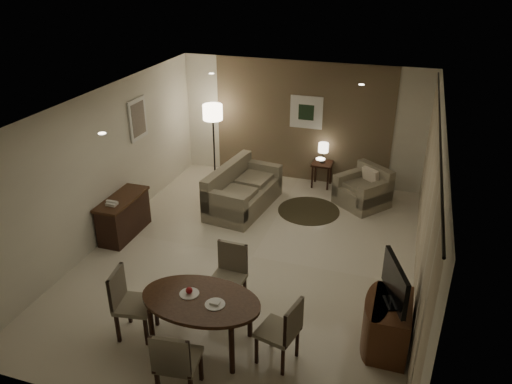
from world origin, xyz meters
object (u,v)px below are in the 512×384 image
(chair_right, at_px, (277,330))
(sofa, at_px, (244,188))
(chair_near, at_px, (178,359))
(armchair, at_px, (363,187))
(side_table, at_px, (322,174))
(tv_cabinet, at_px, (390,325))
(floor_lamp, at_px, (214,142))
(chair_left, at_px, (135,304))
(console_desk, at_px, (124,216))
(chair_far, at_px, (227,279))
(dining_table, at_px, (202,322))

(chair_right, relative_size, sofa, 0.51)
(chair_near, relative_size, armchair, 1.10)
(sofa, bearing_deg, armchair, -62.28)
(armchair, relative_size, side_table, 1.62)
(tv_cabinet, xyz_separation_m, floor_lamp, (-4.30, 4.45, 0.51))
(chair_near, relative_size, chair_left, 1.00)
(chair_right, bearing_deg, chair_left, -72.91)
(console_desk, bearing_deg, chair_left, -55.25)
(chair_near, bearing_deg, chair_right, -146.19)
(sofa, height_order, side_table, sofa)
(chair_left, bearing_deg, tv_cabinet, -85.42)
(chair_far, bearing_deg, console_desk, 153.63)
(chair_right, height_order, sofa, chair_right)
(tv_cabinet, distance_m, sofa, 4.49)
(dining_table, height_order, floor_lamp, floor_lamp)
(tv_cabinet, bearing_deg, sofa, 134.55)
(chair_near, height_order, armchair, chair_near)
(armchair, xyz_separation_m, side_table, (-0.98, 0.68, -0.12))
(dining_table, xyz_separation_m, sofa, (-0.79, 3.93, 0.07))
(sofa, distance_m, floor_lamp, 1.75)
(console_desk, relative_size, armchair, 1.33)
(chair_left, bearing_deg, dining_table, -94.53)
(chair_near, relative_size, floor_lamp, 0.57)
(console_desk, relative_size, chair_near, 1.21)
(console_desk, bearing_deg, tv_cabinet, -17.05)
(dining_table, bearing_deg, chair_left, -175.44)
(chair_far, height_order, sofa, chair_far)
(tv_cabinet, bearing_deg, console_desk, 162.95)
(tv_cabinet, relative_size, dining_table, 0.57)
(chair_right, xyz_separation_m, sofa, (-1.80, 3.89, -0.04))
(side_table, bearing_deg, tv_cabinet, -68.74)
(tv_cabinet, bearing_deg, side_table, 111.26)
(armchair, height_order, side_table, armchair)
(floor_lamp, bearing_deg, chair_far, -65.58)
(dining_table, bearing_deg, tv_cabinet, 17.11)
(chair_far, xyz_separation_m, floor_lamp, (-1.97, 4.34, 0.38))
(armchair, bearing_deg, side_table, -176.34)
(dining_table, xyz_separation_m, chair_right, (1.02, 0.04, 0.10))
(chair_left, bearing_deg, sofa, -11.16)
(chair_right, bearing_deg, armchair, -172.00)
(chair_near, bearing_deg, console_desk, -56.79)
(floor_lamp, bearing_deg, chair_near, -71.57)
(sofa, height_order, armchair, sofa)
(console_desk, xyz_separation_m, chair_left, (1.60, -2.30, 0.12))
(tv_cabinet, xyz_separation_m, side_table, (-1.84, 4.73, -0.07))
(chair_left, relative_size, sofa, 0.53)
(tv_cabinet, relative_size, chair_right, 0.95)
(side_table, distance_m, floor_lamp, 2.54)
(chair_right, relative_size, armchair, 1.05)
(tv_cabinet, xyz_separation_m, chair_near, (-2.30, -1.53, 0.15))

